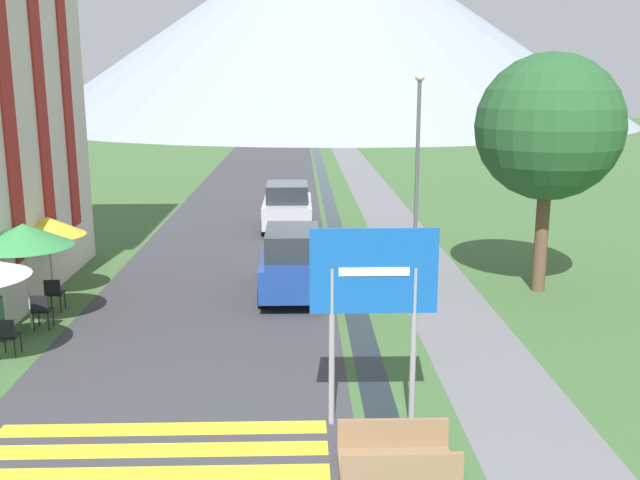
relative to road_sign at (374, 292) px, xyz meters
The scene contains 17 objects.
ground_plane 16.29m from the road_sign, 93.53° to the left, with size 160.00×160.00×0.00m, color #3D6033.
road 26.43m from the road_sign, 97.62° to the left, with size 6.40×60.00×0.01m.
footpath 26.33m from the road_sign, 84.29° to the left, with size 2.20×60.00×0.01m.
drainage_channel 26.20m from the road_sign, 89.54° to the left, with size 0.60×60.00×0.00m.
crosswalk_marking 4.27m from the road_sign, 166.75° to the right, with size 5.44×1.84×0.01m.
mountain_distant 90.17m from the road_sign, 87.96° to the left, with size 79.84×79.84×26.77m.
road_sign is the anchor object (origin of this frame).
footbridge 2.69m from the road_sign, 82.86° to the right, with size 1.70×1.10×0.65m.
parked_car_near 7.82m from the road_sign, 100.42° to the left, with size 1.76×4.15×1.82m.
parked_car_far 16.21m from the road_sign, 95.91° to the left, with size 1.94×3.82×1.82m.
cafe_chair_middle 8.87m from the road_sign, 146.05° to the left, with size 0.40×0.40×0.85m.
cafe_chair_far_right 9.78m from the road_sign, 139.95° to the left, with size 0.40×0.40×0.85m.
cafe_chair_near_left 8.18m from the road_sign, 156.62° to the left, with size 0.40×0.40×0.85m.
cafe_umbrella_middle_green 8.97m from the road_sign, 146.58° to the left, with size 2.20×2.20×2.51m.
cafe_umbrella_rear_yellow 10.71m from the road_sign, 136.65° to the left, with size 1.92×1.92×2.20m.
streetlamp 10.96m from the road_sign, 77.15° to the left, with size 0.28×0.28×5.91m.
tree_by_path 9.60m from the road_sign, 54.87° to the left, with size 3.87×3.87×6.42m.
Camera 1 is at (-0.21, -7.17, 5.70)m, focal length 40.00 mm.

